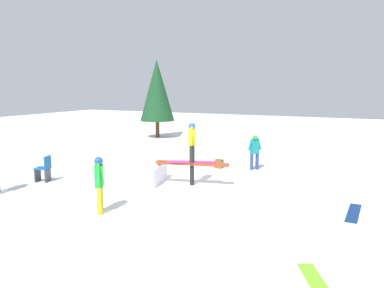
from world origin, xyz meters
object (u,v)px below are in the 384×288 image
at_px(rail_feature, 192,166).
at_px(main_rider_on_rail, 192,143).
at_px(folding_chair, 44,169).
at_px(loose_snowboard_navy, 353,213).
at_px(pine_tree_far, 157,90).
at_px(loose_snowboard_lime, 317,285).
at_px(backpack_on_snow, 219,164).
at_px(bystander_green, 99,182).
at_px(bystander_teal, 255,151).

xyz_separation_m(rail_feature, main_rider_on_rail, (0.00, 0.00, 0.74)).
height_order(rail_feature, folding_chair, folding_chair).
xyz_separation_m(loose_snowboard_navy, pine_tree_far, (-11.86, 10.18, 2.92)).
bearing_deg(loose_snowboard_lime, loose_snowboard_navy, -30.15).
distance_m(loose_snowboard_lime, backpack_on_snow, 8.85).
relative_size(bystander_green, bystander_teal, 1.09).
bearing_deg(rail_feature, loose_snowboard_navy, -21.16).
height_order(bystander_teal, folding_chair, bystander_teal).
xyz_separation_m(rail_feature, loose_snowboard_lime, (4.54, -4.75, -0.63)).
xyz_separation_m(rail_feature, backpack_on_snow, (-0.14, 2.76, -0.47)).
xyz_separation_m(loose_snowboard_lime, pine_tree_far, (-11.49, 14.21, 2.92)).
bearing_deg(folding_chair, backpack_on_snow, 115.42).
relative_size(rail_feature, loose_snowboard_lime, 1.70).
xyz_separation_m(main_rider_on_rail, pine_tree_far, (-6.96, 9.46, 1.55)).
bearing_deg(main_rider_on_rail, loose_snowboard_navy, -29.44).
distance_m(rail_feature, main_rider_on_rail, 0.74).
bearing_deg(rail_feature, folding_chair, -172.19).
height_order(bystander_green, backpack_on_snow, bystander_green).
relative_size(main_rider_on_rail, backpack_on_snow, 4.44).
bearing_deg(bystander_teal, loose_snowboard_lime, 66.75).
height_order(loose_snowboard_navy, folding_chair, folding_chair).
height_order(bystander_teal, loose_snowboard_lime, bystander_teal).
distance_m(rail_feature, loose_snowboard_navy, 4.99).
bearing_deg(bystander_teal, bystander_green, 25.70).
bearing_deg(backpack_on_snow, loose_snowboard_lime, -55.86).
relative_size(rail_feature, bystander_green, 1.66).
xyz_separation_m(loose_snowboard_lime, folding_chair, (-9.24, 2.99, 0.40)).
bearing_deg(pine_tree_far, bystander_teal, -37.98).
bearing_deg(bystander_green, rail_feature, -50.67).
distance_m(loose_snowboard_lime, pine_tree_far, 18.51).
height_order(main_rider_on_rail, backpack_on_snow, main_rider_on_rail).
bearing_deg(bystander_teal, rail_feature, 22.70).
bearing_deg(pine_tree_far, loose_snowboard_navy, -40.65).
bearing_deg(loose_snowboard_lime, folding_chair, 47.06).
distance_m(rail_feature, bystander_teal, 3.32).
xyz_separation_m(backpack_on_snow, pine_tree_far, (-6.81, 6.70, 2.77)).
relative_size(bystander_teal, loose_snowboard_lime, 0.94).
height_order(bystander_green, folding_chair, bystander_green).
relative_size(bystander_teal, folding_chair, 1.52).
relative_size(backpack_on_snow, pine_tree_far, 0.07).
relative_size(rail_feature, main_rider_on_rail, 1.59).
xyz_separation_m(bystander_teal, loose_snowboard_lime, (3.35, -7.85, -0.74)).
bearing_deg(bystander_green, bystander_teal, -53.45).
xyz_separation_m(main_rider_on_rail, folding_chair, (-4.70, -1.77, -0.97)).
relative_size(loose_snowboard_lime, pine_tree_far, 0.29).
bearing_deg(backpack_on_snow, rail_feature, -84.81).
bearing_deg(pine_tree_far, rail_feature, -53.66).
relative_size(loose_snowboard_lime, folding_chair, 1.61).
height_order(loose_snowboard_lime, loose_snowboard_navy, same).
xyz_separation_m(folding_chair, pine_tree_far, (-2.25, 11.22, 2.52)).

